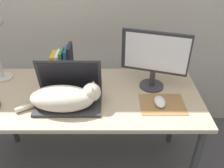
% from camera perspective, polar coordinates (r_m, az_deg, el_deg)
% --- Properties ---
extents(desk, '(1.49, 0.66, 0.74)m').
position_cam_1_polar(desk, '(1.60, -6.38, -4.58)').
color(desk, tan).
rests_on(desk, ground_plane).
extents(laptop, '(0.40, 0.25, 0.26)m').
position_cam_1_polar(laptop, '(1.48, -10.42, -2.63)').
color(laptop, '#2D2D33').
rests_on(laptop, desk).
extents(cat, '(0.51, 0.20, 0.16)m').
position_cam_1_polar(cat, '(1.42, -11.30, -3.27)').
color(cat, beige).
rests_on(cat, desk).
extents(external_monitor, '(0.42, 0.16, 0.39)m').
position_cam_1_polar(external_monitor, '(1.53, 10.09, 6.37)').
color(external_monitor, '#333338').
rests_on(external_monitor, desk).
extents(mousepad, '(0.28, 0.21, 0.00)m').
position_cam_1_polar(mousepad, '(1.49, 11.90, -4.75)').
color(mousepad, olive).
rests_on(mousepad, desk).
extents(computer_mouse, '(0.07, 0.11, 0.03)m').
position_cam_1_polar(computer_mouse, '(1.48, 11.32, -4.14)').
color(computer_mouse, silver).
rests_on(computer_mouse, mousepad).
extents(book_row, '(0.15, 0.15, 0.24)m').
position_cam_1_polar(book_row, '(1.72, -11.79, 4.81)').
color(book_row, gold).
rests_on(book_row, desk).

